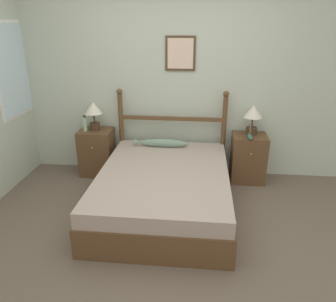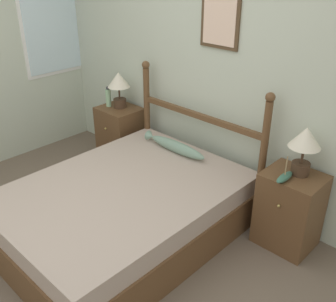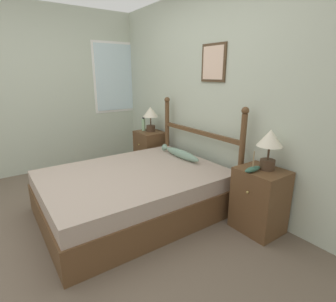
{
  "view_description": "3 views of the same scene",
  "coord_description": "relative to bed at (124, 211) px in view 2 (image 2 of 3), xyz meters",
  "views": [
    {
      "loc": [
        0.33,
        -2.69,
        2.06
      ],
      "look_at": [
        -0.04,
        0.96,
        0.59
      ],
      "focal_mm": 35.0,
      "sensor_mm": 36.0,
      "label": 1
    },
    {
      "loc": [
        2.09,
        -1.08,
        2.19
      ],
      "look_at": [
        -0.01,
        1.12,
        0.64
      ],
      "focal_mm": 42.0,
      "sensor_mm": 36.0,
      "label": 2
    },
    {
      "loc": [
        2.41,
        -0.63,
        1.54
      ],
      "look_at": [
        -0.01,
        1.07,
        0.66
      ],
      "focal_mm": 28.0,
      "sensor_mm": 36.0,
      "label": 3
    }
  ],
  "objects": [
    {
      "name": "table_lamp_right",
      "position": [
        1.07,
        0.9,
        0.68
      ],
      "size": [
        0.24,
        0.24,
        0.39
      ],
      "color": "#422D1E",
      "rests_on": "nightstand_right"
    },
    {
      "name": "headboard",
      "position": [
        0.0,
        0.95,
        0.44
      ],
      "size": [
        1.49,
        0.08,
        1.21
      ],
      "color": "brown",
      "rests_on": "ground_plane"
    },
    {
      "name": "fish_pillow",
      "position": [
        -0.12,
        0.75,
        0.3
      ],
      "size": [
        0.72,
        0.1,
        0.11
      ],
      "color": "gray",
      "rests_on": "bed"
    },
    {
      "name": "ground_plane",
      "position": [
        0.05,
        -0.62,
        -0.24
      ],
      "size": [
        16.0,
        16.0,
        0.0
      ],
      "primitive_type": "plane",
      "color": "brown"
    },
    {
      "name": "model_boat",
      "position": [
        1.03,
        0.73,
        0.44
      ],
      "size": [
        0.06,
        0.21,
        0.2
      ],
      "color": "#386651",
      "rests_on": "nightstand_right"
    },
    {
      "name": "bed",
      "position": [
        0.0,
        0.0,
        0.0
      ],
      "size": [
        1.48,
        1.97,
        0.48
      ],
      "color": "brown",
      "rests_on": "ground_plane"
    },
    {
      "name": "wall_back",
      "position": [
        0.05,
        1.11,
        1.04
      ],
      "size": [
        6.4,
        0.08,
        2.55
      ],
      "color": "beige",
      "rests_on": "ground_plane"
    },
    {
      "name": "table_lamp_left",
      "position": [
        -1.06,
        0.88,
        0.68
      ],
      "size": [
        0.24,
        0.24,
        0.39
      ],
      "color": "#422D1E",
      "rests_on": "nightstand_left"
    },
    {
      "name": "nightstand_right",
      "position": [
        1.05,
        0.85,
        0.09
      ],
      "size": [
        0.45,
        0.41,
        0.65
      ],
      "color": "brown",
      "rests_on": "ground_plane"
    },
    {
      "name": "bottle",
      "position": [
        -1.18,
        0.82,
        0.52
      ],
      "size": [
        0.06,
        0.06,
        0.23
      ],
      "color": "#99C699",
      "rests_on": "nightstand_left"
    },
    {
      "name": "nightstand_left",
      "position": [
        -1.05,
        0.85,
        0.09
      ],
      "size": [
        0.45,
        0.41,
        0.65
      ],
      "color": "brown",
      "rests_on": "ground_plane"
    }
  ]
}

